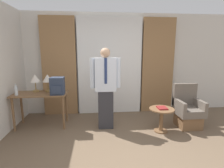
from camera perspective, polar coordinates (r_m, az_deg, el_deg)
name	(u,v)px	position (r m, az deg, el deg)	size (l,w,h in m)	color
wall_back	(109,64)	(4.86, -0.83, 6.55)	(10.00, 0.06, 2.70)	silver
curtain_sheer_center	(110,67)	(4.73, -0.70, 5.71)	(1.71, 0.06, 2.58)	white
curtain_drape_left	(59,67)	(4.81, -16.84, 5.32)	(0.88, 0.06, 2.58)	#997047
curtain_drape_right	(158,66)	(5.03, 14.74, 5.66)	(0.88, 0.06, 2.58)	#997047
desk	(41,98)	(4.26, -22.23, -4.39)	(1.17, 0.56, 0.78)	brown
table_lamp_left	(35,79)	(4.35, -23.82, 1.41)	(0.23, 0.23, 0.40)	#9E7F47
table_lamp_right	(48,79)	(4.27, -20.30, 1.50)	(0.23, 0.23, 0.40)	#9E7F47
bottle_near_edge	(16,91)	(4.23, -28.83, -1.92)	(0.07, 0.07, 0.24)	silver
backpack	(57,86)	(3.96, -17.39, -0.61)	(0.28, 0.27, 0.37)	#2D384C
person	(106,86)	(3.78, -2.14, -0.61)	(0.66, 0.22, 1.77)	#2D2D33
armchair	(188,111)	(4.38, 23.46, -8.15)	(0.55, 0.56, 0.97)	brown
side_table	(161,116)	(3.92, 15.85, -9.98)	(0.52, 0.52, 0.51)	brown
book	(162,108)	(3.86, 16.03, -7.49)	(0.19, 0.22, 0.03)	maroon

